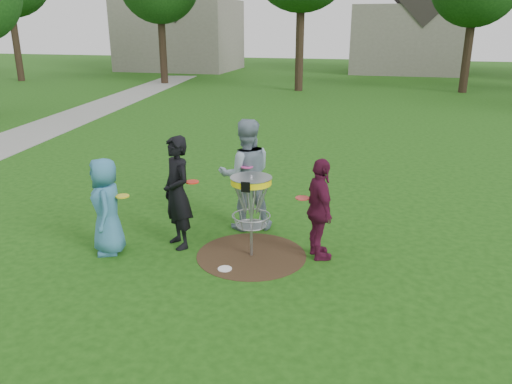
% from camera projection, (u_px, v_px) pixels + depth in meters
% --- Properties ---
extents(ground, '(100.00, 100.00, 0.00)m').
position_uv_depth(ground, '(251.00, 255.00, 8.18)').
color(ground, '#19470F').
rests_on(ground, ground).
extents(dirt_patch, '(1.80, 1.80, 0.01)m').
position_uv_depth(dirt_patch, '(251.00, 255.00, 8.18)').
color(dirt_patch, '#47331E').
rests_on(dirt_patch, ground).
extents(concrete_path, '(7.75, 39.92, 0.02)m').
position_uv_depth(concrete_path, '(41.00, 130.00, 17.91)').
color(concrete_path, '#9E9E99').
rests_on(concrete_path, ground).
extents(player_blue, '(0.83, 0.93, 1.61)m').
position_uv_depth(player_blue, '(106.00, 206.00, 8.06)').
color(player_blue, teal).
rests_on(player_blue, ground).
extents(player_black, '(0.82, 0.81, 1.91)m').
position_uv_depth(player_black, '(177.00, 193.00, 8.25)').
color(player_black, black).
rests_on(player_black, ground).
extents(player_grey, '(1.21, 1.09, 2.04)m').
position_uv_depth(player_grey, '(246.00, 175.00, 9.01)').
color(player_grey, '#7F92A3').
rests_on(player_grey, ground).
extents(player_maroon, '(0.77, 1.05, 1.65)m').
position_uv_depth(player_maroon, '(320.00, 210.00, 7.86)').
color(player_maroon, '#571431').
rests_on(player_maroon, ground).
extents(disc_on_grass, '(0.22, 0.22, 0.02)m').
position_uv_depth(disc_on_grass, '(225.00, 269.00, 7.71)').
color(disc_on_grass, white).
rests_on(disc_on_grass, ground).
extents(disc_golf_basket, '(0.66, 0.67, 1.38)m').
position_uv_depth(disc_golf_basket, '(251.00, 197.00, 7.86)').
color(disc_golf_basket, '#9EA0A5').
rests_on(disc_golf_basket, ground).
extents(held_discs, '(3.04, 1.50, 0.28)m').
position_uv_depth(held_discs, '(216.00, 185.00, 8.14)').
color(held_discs, yellow).
rests_on(held_discs, ground).
extents(house_row, '(44.50, 10.65, 11.62)m').
position_uv_depth(house_row, '(434.00, 17.00, 36.05)').
color(house_row, gray).
rests_on(house_row, ground).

